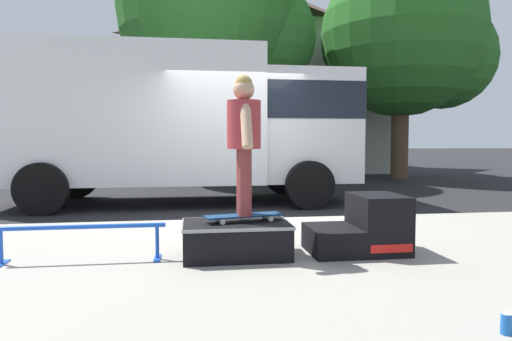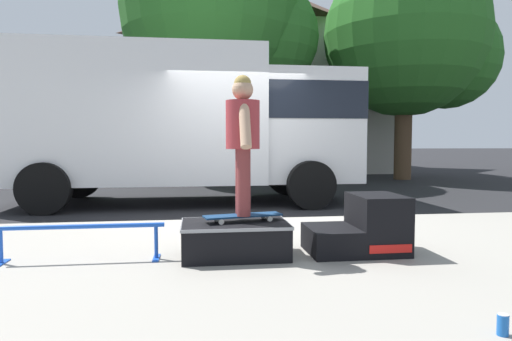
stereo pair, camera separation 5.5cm
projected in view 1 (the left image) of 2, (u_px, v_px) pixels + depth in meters
name	position (u px, v px, depth m)	size (l,w,h in m)	color
ground_plane	(244.00, 220.00, 7.15)	(140.00, 140.00, 0.00)	black
sidewalk_slab	(281.00, 270.00, 4.18)	(50.00, 5.00, 0.12)	gray
skate_box	(236.00, 238.00, 4.43)	(1.05, 0.68, 0.34)	black
kicker_ramp	(364.00, 228.00, 4.61)	(0.97, 0.67, 0.59)	black
grind_rail	(81.00, 234.00, 4.22)	(1.57, 0.28, 0.35)	blue
skateboard	(244.00, 216.00, 4.46)	(0.80, 0.36, 0.07)	navy
skater_kid	(244.00, 133.00, 4.40)	(0.33, 0.71, 1.37)	brown
soda_can	(506.00, 324.00, 2.64)	(0.07, 0.07, 0.13)	#1959B2
box_truck	(183.00, 119.00, 9.07)	(6.91, 2.63, 3.05)	white
street_tree_main	(220.00, 18.00, 13.83)	(6.10, 5.55, 7.98)	brown
street_tree_neighbour	(411.00, 41.00, 14.77)	(5.80, 5.28, 7.35)	brown
house_behind	(264.00, 76.00, 20.61)	(9.54, 8.23, 8.40)	silver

